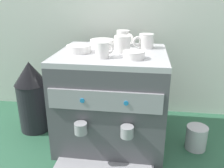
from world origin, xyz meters
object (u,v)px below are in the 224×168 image
(ceramic_bowl_2, at_px, (79,49))
(milk_pitcher, at_px, (196,138))
(ceramic_cup_1, at_px, (103,50))
(ceramic_bowl_0, at_px, (134,55))
(ceramic_cup_2, at_px, (146,41))
(coffee_grinder, at_px, (33,96))
(ceramic_bowl_1, at_px, (102,44))
(espresso_machine, at_px, (112,98))
(ceramic_cup_3, at_px, (124,38))
(ceramic_cup_0, at_px, (122,44))

(ceramic_bowl_2, height_order, milk_pitcher, ceramic_bowl_2)
(ceramic_cup_1, relative_size, milk_pitcher, 0.70)
(ceramic_bowl_0, distance_m, ceramic_bowl_2, 0.28)
(ceramic_cup_2, bearing_deg, ceramic_bowl_2, -156.73)
(coffee_grinder, bearing_deg, ceramic_bowl_1, 8.15)
(espresso_machine, xyz_separation_m, milk_pitcher, (0.44, -0.03, -0.18))
(milk_pitcher, bearing_deg, ceramic_bowl_0, -167.73)
(ceramic_cup_2, relative_size, milk_pitcher, 0.88)
(ceramic_cup_3, bearing_deg, ceramic_bowl_1, -148.91)
(ceramic_bowl_1, bearing_deg, ceramic_cup_2, 4.86)
(ceramic_cup_1, bearing_deg, ceramic_cup_2, 50.44)
(ceramic_cup_1, distance_m, ceramic_cup_3, 0.28)
(coffee_grinder, height_order, milk_pitcher, coffee_grinder)
(ceramic_bowl_0, bearing_deg, ceramic_bowl_1, 131.06)
(ceramic_cup_3, height_order, coffee_grinder, ceramic_cup_3)
(milk_pitcher, bearing_deg, ceramic_cup_1, -170.93)
(espresso_machine, relative_size, ceramic_cup_1, 6.59)
(milk_pitcher, bearing_deg, ceramic_cup_0, 173.50)
(coffee_grinder, bearing_deg, ceramic_cup_3, 13.54)
(ceramic_cup_0, distance_m, ceramic_bowl_2, 0.21)
(ceramic_cup_1, xyz_separation_m, ceramic_cup_2, (0.18, 0.22, 0.00))
(ceramic_bowl_2, height_order, coffee_grinder, ceramic_bowl_2)
(ceramic_cup_3, bearing_deg, espresso_machine, -104.40)
(espresso_machine, height_order, ceramic_cup_3, ceramic_cup_3)
(coffee_grinder, bearing_deg, ceramic_cup_0, -3.27)
(espresso_machine, bearing_deg, ceramic_cup_1, -103.29)
(espresso_machine, bearing_deg, ceramic_cup_2, 36.10)
(espresso_machine, xyz_separation_m, ceramic_cup_0, (0.05, 0.01, 0.28))
(ceramic_cup_3, height_order, ceramic_bowl_2, ceramic_cup_3)
(ceramic_cup_3, bearing_deg, ceramic_cup_2, -20.88)
(ceramic_cup_1, distance_m, ceramic_bowl_0, 0.14)
(coffee_grinder, relative_size, milk_pitcher, 3.29)
(espresso_machine, xyz_separation_m, ceramic_cup_1, (-0.03, -0.11, 0.28))
(ceramic_cup_2, distance_m, ceramic_bowl_0, 0.23)
(ceramic_cup_1, height_order, ceramic_bowl_0, ceramic_cup_1)
(ceramic_bowl_2, bearing_deg, ceramic_cup_1, -33.35)
(ceramic_cup_3, distance_m, ceramic_bowl_0, 0.28)
(ceramic_cup_1, xyz_separation_m, coffee_grinder, (-0.43, 0.15, -0.31))
(ceramic_bowl_1, distance_m, milk_pitcher, 0.69)
(ceramic_cup_1, xyz_separation_m, ceramic_bowl_0, (0.14, 0.00, -0.02))
(ceramic_cup_1, relative_size, ceramic_bowl_0, 0.91)
(espresso_machine, relative_size, milk_pitcher, 4.64)
(ceramic_cup_1, bearing_deg, ceramic_cup_0, 58.43)
(milk_pitcher, bearing_deg, ceramic_bowl_1, 165.56)
(ceramic_cup_3, height_order, ceramic_bowl_1, ceramic_cup_3)
(ceramic_cup_3, xyz_separation_m, ceramic_bowl_0, (0.07, -0.27, -0.02))
(ceramic_cup_2, xyz_separation_m, ceramic_bowl_0, (-0.05, -0.22, -0.02))
(ceramic_cup_2, distance_m, ceramic_bowl_1, 0.23)
(ceramic_bowl_0, xyz_separation_m, milk_pitcher, (0.33, 0.07, -0.44))
(ceramic_bowl_1, bearing_deg, ceramic_cup_0, -37.17)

